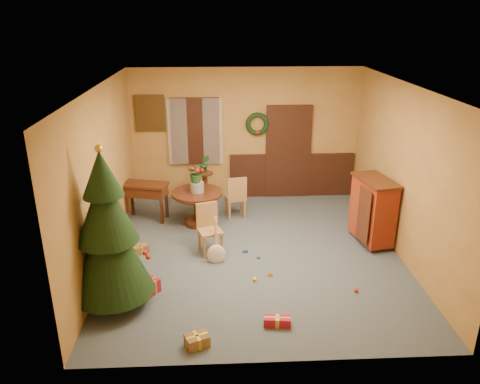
{
  "coord_description": "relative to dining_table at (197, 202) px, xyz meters",
  "views": [
    {
      "loc": [
        -0.63,
        -7.28,
        3.98
      ],
      "look_at": [
        -0.24,
        0.4,
        1.01
      ],
      "focal_mm": 35.0,
      "sensor_mm": 36.0,
      "label": 1
    }
  ],
  "objects": [
    {
      "name": "toy_c",
      "position": [
        0.96,
        -2.18,
        -0.46
      ],
      "size": [
        0.07,
        0.09,
        0.05
      ],
      "primitive_type": "cube",
      "rotation": [
        0.0,
        0.0,
        1.32
      ],
      "color": "gold",
      "rests_on": "floor"
    },
    {
      "name": "urn",
      "position": [
        0.0,
        -0.0,
        0.31
      ],
      "size": [
        0.27,
        0.27,
        0.2
      ],
      "primitive_type": "cylinder",
      "color": "slate",
      "rests_on": "dining_table"
    },
    {
      "name": "toy_e",
      "position": [
        1.22,
        -2.04,
        -0.46
      ],
      "size": [
        0.08,
        0.05,
        0.05
      ],
      "primitive_type": "cube",
      "rotation": [
        0.0,
        0.0,
        0.01
      ],
      "color": "yellow",
      "rests_on": "floor"
    },
    {
      "name": "centerpiece_plant",
      "position": [
        0.0,
        -0.0,
        0.6
      ],
      "size": [
        0.35,
        0.31,
        0.39
      ],
      "primitive_type": "imported",
      "color": "#1E4C23",
      "rests_on": "urn"
    },
    {
      "name": "gift_c",
      "position": [
        -0.98,
        -1.15,
        -0.41
      ],
      "size": [
        0.32,
        0.3,
        0.15
      ],
      "color": "brown",
      "rests_on": "floor"
    },
    {
      "name": "guitar",
      "position": [
        0.36,
        -1.55,
        -0.11
      ],
      "size": [
        0.46,
        0.56,
        0.73
      ],
      "primitive_type": null,
      "rotation": [
        -0.49,
        0.0,
        0.35
      ],
      "color": "#F5E9CC",
      "rests_on": "floor"
    },
    {
      "name": "toy_b",
      "position": [
        1.09,
        -1.46,
        -0.45
      ],
      "size": [
        0.06,
        0.06,
        0.06
      ],
      "primitive_type": "sphere",
      "color": "green",
      "rests_on": "floor"
    },
    {
      "name": "gift_b",
      "position": [
        -0.63,
        -2.41,
        -0.38
      ],
      "size": [
        0.3,
        0.3,
        0.22
      ],
      "color": "maroon",
      "rests_on": "floor"
    },
    {
      "name": "gift_d",
      "position": [
        1.18,
        -3.31,
        -0.42
      ],
      "size": [
        0.38,
        0.19,
        0.13
      ],
      "color": "maroon",
      "rests_on": "floor"
    },
    {
      "name": "dining_table",
      "position": [
        0.0,
        0.0,
        0.0
      ],
      "size": [
        1.01,
        1.01,
        0.69
      ],
      "color": "black",
      "rests_on": "floor"
    },
    {
      "name": "christmas_tree",
      "position": [
        -1.11,
        -2.68,
        0.65
      ],
      "size": [
        1.16,
        1.16,
        2.4
      ],
      "color": "#382111",
      "rests_on": "floor"
    },
    {
      "name": "sideboard",
      "position": [
        3.19,
        -0.95,
        0.18
      ],
      "size": [
        0.68,
        1.04,
        1.23
      ],
      "color": "#61160B",
      "rests_on": "floor"
    },
    {
      "name": "writing_desk",
      "position": [
        -1.04,
        0.29,
        0.1
      ],
      "size": [
        0.95,
        0.62,
        0.78
      ],
      "color": "black",
      "rests_on": "floor"
    },
    {
      "name": "toy_a",
      "position": [
        0.87,
        -1.24,
        -0.46
      ],
      "size": [
        0.09,
        0.06,
        0.05
      ],
      "primitive_type": "cube",
      "rotation": [
        0.0,
        0.0,
        0.17
      ],
      "color": "#2742A9",
      "rests_on": "floor"
    },
    {
      "name": "toy_d",
      "position": [
        2.48,
        -2.57,
        -0.45
      ],
      "size": [
        0.06,
        0.06,
        0.06
      ],
      "primitive_type": "sphere",
      "color": "red",
      "rests_on": "floor"
    },
    {
      "name": "gift_a",
      "position": [
        0.11,
        -3.66,
        -0.41
      ],
      "size": [
        0.35,
        0.31,
        0.16
      ],
      "color": "brown",
      "rests_on": "floor"
    },
    {
      "name": "chair_far",
      "position": [
        0.77,
        0.28,
        0.0
      ],
      "size": [
        0.46,
        0.46,
        0.91
      ],
      "color": "olive",
      "rests_on": "floor"
    },
    {
      "name": "chair_near",
      "position": [
        0.24,
        -1.14,
        -0.01
      ],
      "size": [
        0.49,
        0.49,
        0.89
      ],
      "color": "olive",
      "rests_on": "floor"
    },
    {
      "name": "room_envelope",
      "position": [
        1.24,
        1.44,
        0.63
      ],
      "size": [
        5.5,
        5.5,
        5.5
      ],
      "color": "#3C4C57",
      "rests_on": "ground"
    },
    {
      "name": "plant_stand",
      "position": [
        0.14,
        0.56,
        0.07
      ],
      "size": [
        0.35,
        0.35,
        0.9
      ],
      "color": "black",
      "rests_on": "floor"
    },
    {
      "name": "stand_plant",
      "position": [
        0.14,
        0.56,
        0.6
      ],
      "size": [
        0.21,
        0.17,
        0.38
      ],
      "primitive_type": "imported",
      "rotation": [
        0.0,
        0.0,
        -0.02
      ],
      "color": "#19471E",
      "rests_on": "plant_stand"
    }
  ]
}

